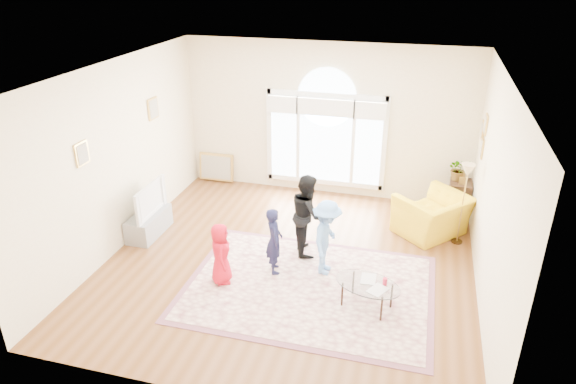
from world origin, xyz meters
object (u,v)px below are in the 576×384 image
(area_rug, at_px, (309,287))
(television, at_px, (146,199))
(tv_console, at_px, (149,224))
(coffee_table, at_px, (368,285))
(armchair, at_px, (432,215))

(area_rug, xyz_separation_m, television, (-3.23, 0.90, 0.71))
(tv_console, bearing_deg, coffee_table, -15.43)
(coffee_table, xyz_separation_m, armchair, (0.87, 2.51, -0.02))
(television, bearing_deg, area_rug, -15.56)
(coffee_table, bearing_deg, tv_console, -177.05)
(area_rug, height_order, coffee_table, coffee_table)
(tv_console, xyz_separation_m, coffee_table, (4.16, -1.15, 0.19))
(television, distance_m, armchair, 5.21)
(television, relative_size, coffee_table, 0.92)
(tv_console, height_order, armchair, armchair)
(tv_console, xyz_separation_m, armchair, (5.03, 1.36, 0.17))
(tv_console, bearing_deg, area_rug, -15.53)
(tv_console, height_order, television, television)
(tv_console, bearing_deg, armchair, 15.17)
(area_rug, xyz_separation_m, coffee_table, (0.92, -0.25, 0.39))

